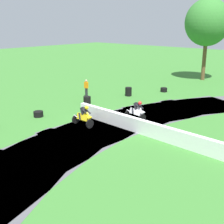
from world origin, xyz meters
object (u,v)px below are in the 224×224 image
object	(u,v)px
tire_stack_near	(164,90)
track_marshal	(86,88)
tire_stack_mid_b	(87,100)
motorcycle_lead_white	(137,111)
tire_stack_mid_a	(128,92)
motorcycle_chase_yellow	(84,116)
tire_stack_far	(38,114)

from	to	relation	value
tire_stack_near	track_marshal	distance (m)	7.77
tire_stack_mid_b	track_marshal	distance (m)	2.24
motorcycle_lead_white	tire_stack_mid_a	xyz separation A→B (m)	(-4.91, 5.21, -0.23)
motorcycle_lead_white	motorcycle_chase_yellow	bearing A→B (deg)	-119.87
tire_stack_mid_b	tire_stack_far	size ratio (longest dim) A/B	0.88
tire_stack_near	tire_stack_mid_b	distance (m)	8.43
motorcycle_chase_yellow	track_marshal	world-z (taller)	track_marshal
track_marshal	motorcycle_lead_white	bearing A→B (deg)	-16.89
motorcycle_lead_white	motorcycle_chase_yellow	world-z (taller)	motorcycle_chase_yellow
motorcycle_chase_yellow	tire_stack_far	distance (m)	4.05
motorcycle_chase_yellow	tire_stack_near	distance (m)	12.22
tire_stack_mid_b	motorcycle_chase_yellow	bearing A→B (deg)	-45.80
motorcycle_chase_yellow	tire_stack_far	world-z (taller)	motorcycle_chase_yellow
tire_stack_mid_b	track_marshal	xyz separation A→B (m)	(-1.61, 1.47, 0.52)
tire_stack_mid_b	track_marshal	world-z (taller)	track_marshal
tire_stack_mid_a	tire_stack_far	distance (m)	9.38
tire_stack_mid_a	track_marshal	xyz separation A→B (m)	(-2.52, -2.96, 0.42)
motorcycle_lead_white	tire_stack_mid_a	bearing A→B (deg)	133.29
tire_stack_near	tire_stack_far	distance (m)	13.20
tire_stack_mid_a	track_marshal	world-z (taller)	track_marshal
tire_stack_mid_a	track_marshal	distance (m)	3.91
tire_stack_far	track_marshal	size ratio (longest dim) A/B	0.42
tire_stack_mid_b	track_marshal	bearing A→B (deg)	137.53
motorcycle_chase_yellow	motorcycle_lead_white	bearing A→B (deg)	60.13
motorcycle_chase_yellow	tire_stack_near	world-z (taller)	motorcycle_chase_yellow
motorcycle_lead_white	tire_stack_near	size ratio (longest dim) A/B	2.63
tire_stack_mid_a	motorcycle_chase_yellow	bearing A→B (deg)	-70.32
motorcycle_lead_white	tire_stack_mid_a	size ratio (longest dim) A/B	2.14
tire_stack_near	tire_stack_far	world-z (taller)	same
tire_stack_near	track_marshal	bearing A→B (deg)	-121.61
tire_stack_mid_b	tire_stack_mid_a	bearing A→B (deg)	78.42
motorcycle_lead_white	tire_stack_far	distance (m)	7.14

